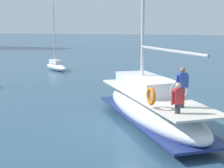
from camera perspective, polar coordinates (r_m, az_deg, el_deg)
ground_plane at (r=15.29m, az=4.08°, el=-7.51°), size 400.00×400.00×0.00m
main_sailboat at (r=15.72m, az=6.66°, el=-3.66°), size 8.92×7.97×12.14m
moored_sloop_far at (r=35.80m, az=-9.64°, el=3.15°), size 3.33×4.30×7.22m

